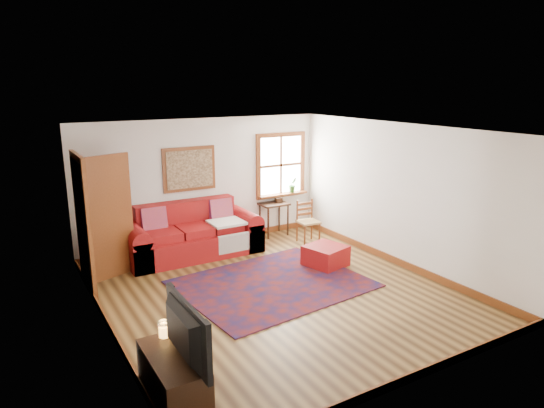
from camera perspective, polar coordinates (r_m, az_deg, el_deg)
ground at (r=7.62m, az=0.42°, el=-10.33°), size 5.50×5.50×0.00m
room_envelope at (r=7.11m, az=0.38°, el=1.92°), size 5.04×5.54×2.52m
window at (r=10.34m, az=1.23°, el=3.85°), size 1.18×0.20×1.38m
doorway at (r=8.13m, az=-19.78°, el=-1.60°), size 0.89×1.08×2.14m
framed_artwork at (r=9.40m, az=-9.69°, el=4.08°), size 1.05×0.07×0.85m
persian_rug at (r=7.90m, az=0.06°, el=-9.36°), size 3.04×2.54×0.02m
red_leather_sofa at (r=9.23m, az=-9.36°, el=-3.94°), size 2.50×1.03×0.98m
red_ottoman at (r=8.66m, az=6.32°, el=-6.07°), size 0.77×0.77×0.36m
side_table at (r=10.20m, az=0.23°, el=-0.56°), size 0.58×0.43×0.70m
ladder_back_chair at (r=9.82m, az=4.16°, el=-1.86°), size 0.43×0.41×0.86m
media_cabinet at (r=5.21m, az=-11.50°, el=-19.70°), size 0.45×1.00×0.55m
television at (r=4.82m, az=-11.09°, el=-14.71°), size 0.14×1.04×0.60m
candle_hurricane at (r=5.36m, az=-12.59°, el=-14.25°), size 0.12×0.12×0.18m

